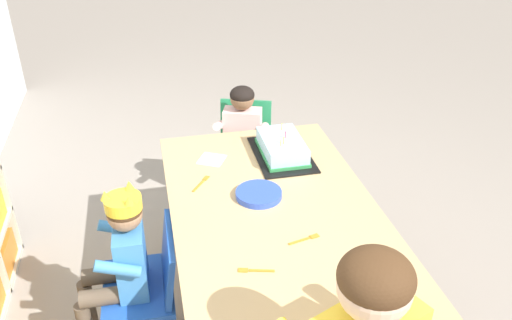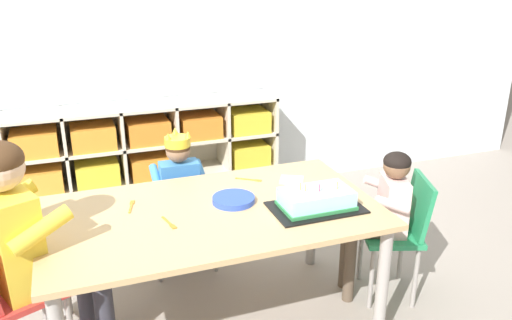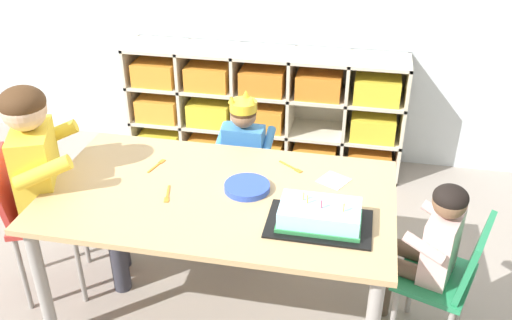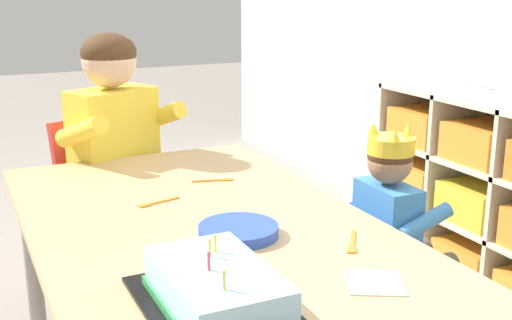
# 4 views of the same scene
# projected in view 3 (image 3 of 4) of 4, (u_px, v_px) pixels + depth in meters

# --- Properties ---
(ground) EXTENTS (16.00, 16.00, 0.00)m
(ground) POSITION_uv_depth(u_px,v_px,m) (223.00, 302.00, 2.73)
(ground) COLOR gray
(storage_cubby_shelf) EXTENTS (1.79, 0.32, 0.78)m
(storage_cubby_shelf) POSITION_uv_depth(u_px,v_px,m) (261.00, 112.00, 3.74)
(storage_cubby_shelf) COLOR beige
(storage_cubby_shelf) RESTS_ON ground
(activity_table) EXTENTS (1.48, 0.84, 0.62)m
(activity_table) POSITION_uv_depth(u_px,v_px,m) (219.00, 206.00, 2.45)
(activity_table) COLOR tan
(activity_table) RESTS_ON ground
(classroom_chair_blue) EXTENTS (0.38, 0.31, 0.60)m
(classroom_chair_blue) POSITION_uv_depth(u_px,v_px,m) (242.00, 179.00, 3.00)
(classroom_chair_blue) COLOR #1E4CA8
(classroom_chair_blue) RESTS_ON ground
(child_with_crown) EXTENTS (0.30, 0.31, 0.82)m
(child_with_crown) POSITION_uv_depth(u_px,v_px,m) (246.00, 146.00, 3.02)
(child_with_crown) COLOR #3D7FBC
(child_with_crown) RESTS_ON ground
(classroom_chair_adult_side) EXTENTS (0.44, 0.44, 0.73)m
(classroom_chair_adult_side) POSITION_uv_depth(u_px,v_px,m) (33.00, 210.00, 2.61)
(classroom_chair_adult_side) COLOR red
(classroom_chair_adult_side) RESTS_ON ground
(adult_helper_seated) EXTENTS (0.49, 0.47, 1.05)m
(adult_helper_seated) POSITION_uv_depth(u_px,v_px,m) (52.00, 170.00, 2.53)
(adult_helper_seated) COLOR yellow
(adult_helper_seated) RESTS_ON ground
(classroom_chair_guest_side) EXTENTS (0.39, 0.40, 0.66)m
(classroom_chair_guest_side) POSITION_uv_depth(u_px,v_px,m) (449.00, 275.00, 2.31)
(classroom_chair_guest_side) COLOR #238451
(classroom_chair_guest_side) RESTS_ON ground
(guest_at_table_side) EXTENTS (0.34, 0.34, 0.80)m
(guest_at_table_side) POSITION_uv_depth(u_px,v_px,m) (429.00, 244.00, 2.30)
(guest_at_table_side) COLOR beige
(guest_at_table_side) RESTS_ON ground
(birthday_cake_on_tray) EXTENTS (0.41, 0.26, 0.12)m
(birthday_cake_on_tray) POSITION_uv_depth(u_px,v_px,m) (320.00, 217.00, 2.20)
(birthday_cake_on_tray) COLOR black
(birthday_cake_on_tray) RESTS_ON activity_table
(paper_plate_stack) EXTENTS (0.20, 0.20, 0.03)m
(paper_plate_stack) POSITION_uv_depth(u_px,v_px,m) (247.00, 187.00, 2.43)
(paper_plate_stack) COLOR blue
(paper_plate_stack) RESTS_ON activity_table
(paper_napkin_square) EXTENTS (0.16, 0.16, 0.00)m
(paper_napkin_square) POSITION_uv_depth(u_px,v_px,m) (334.00, 180.00, 2.50)
(paper_napkin_square) COLOR white
(paper_napkin_square) RESTS_ON activity_table
(fork_beside_plate_stack) EXTENTS (0.12, 0.09, 0.00)m
(fork_beside_plate_stack) POSITION_uv_depth(u_px,v_px,m) (292.00, 167.00, 2.60)
(fork_beside_plate_stack) COLOR orange
(fork_beside_plate_stack) RESTS_ON activity_table
(fork_scattered_mid_table) EXTENTS (0.05, 0.13, 0.00)m
(fork_scattered_mid_table) POSITION_uv_depth(u_px,v_px,m) (157.00, 165.00, 2.62)
(fork_scattered_mid_table) COLOR orange
(fork_scattered_mid_table) RESTS_ON activity_table
(fork_by_napkin) EXTENTS (0.04, 0.13, 0.00)m
(fork_by_napkin) POSITION_uv_depth(u_px,v_px,m) (167.00, 195.00, 2.40)
(fork_by_napkin) COLOR orange
(fork_by_napkin) RESTS_ON activity_table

